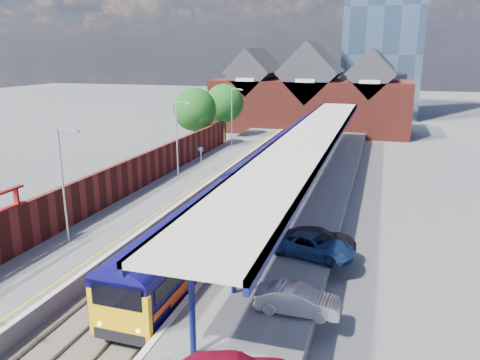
# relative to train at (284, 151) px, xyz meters

# --- Properties ---
(ground) EXTENTS (240.00, 240.00, 0.00)m
(ground) POSITION_rel_train_xyz_m (-1.49, -1.33, -2.12)
(ground) COLOR #5B5B5E
(ground) RESTS_ON ground
(ballast_bed) EXTENTS (6.00, 76.00, 0.06)m
(ballast_bed) POSITION_rel_train_xyz_m (-1.49, -11.33, -2.09)
(ballast_bed) COLOR #473D33
(ballast_bed) RESTS_ON ground
(rails) EXTENTS (4.51, 76.00, 0.14)m
(rails) POSITION_rel_train_xyz_m (-1.49, -11.33, -2.00)
(rails) COLOR slate
(rails) RESTS_ON ground
(left_platform) EXTENTS (5.00, 76.00, 1.00)m
(left_platform) POSITION_rel_train_xyz_m (-6.99, -11.33, -1.62)
(left_platform) COLOR #565659
(left_platform) RESTS_ON ground
(right_platform) EXTENTS (6.00, 76.00, 1.00)m
(right_platform) POSITION_rel_train_xyz_m (4.51, -11.33, -1.62)
(right_platform) COLOR #565659
(right_platform) RESTS_ON ground
(coping_left) EXTENTS (0.30, 76.00, 0.05)m
(coping_left) POSITION_rel_train_xyz_m (-4.64, -11.33, -1.10)
(coping_left) COLOR silver
(coping_left) RESTS_ON left_platform
(coping_right) EXTENTS (0.30, 76.00, 0.05)m
(coping_right) POSITION_rel_train_xyz_m (1.66, -11.33, -1.10)
(coping_right) COLOR silver
(coping_right) RESTS_ON right_platform
(yellow_line) EXTENTS (0.14, 76.00, 0.01)m
(yellow_line) POSITION_rel_train_xyz_m (-5.24, -11.33, -1.12)
(yellow_line) COLOR yellow
(yellow_line) RESTS_ON left_platform
(train) EXTENTS (2.98, 65.93, 3.45)m
(train) POSITION_rel_train_xyz_m (0.00, 0.00, 0.00)
(train) COLOR #0F0B53
(train) RESTS_ON ground
(canopy) EXTENTS (4.50, 52.00, 4.48)m
(canopy) POSITION_rel_train_xyz_m (3.99, -9.38, 3.13)
(canopy) COLOR #0E1454
(canopy) RESTS_ON right_platform
(lamp_post_b) EXTENTS (1.48, 0.18, 7.00)m
(lamp_post_b) POSITION_rel_train_xyz_m (-7.86, -25.33, 2.87)
(lamp_post_b) COLOR #A5A8AA
(lamp_post_b) RESTS_ON left_platform
(lamp_post_c) EXTENTS (1.48, 0.18, 7.00)m
(lamp_post_c) POSITION_rel_train_xyz_m (-7.86, -9.33, 2.87)
(lamp_post_c) COLOR #A5A8AA
(lamp_post_c) RESTS_ON left_platform
(lamp_post_d) EXTENTS (1.48, 0.18, 7.00)m
(lamp_post_d) POSITION_rel_train_xyz_m (-7.86, 6.67, 2.87)
(lamp_post_d) COLOR #A5A8AA
(lamp_post_d) RESTS_ON left_platform
(platform_sign) EXTENTS (0.55, 0.08, 2.50)m
(platform_sign) POSITION_rel_train_xyz_m (-6.49, -7.33, 0.57)
(platform_sign) COLOR #A5A8AA
(platform_sign) RESTS_ON left_platform
(brick_wall) EXTENTS (0.35, 50.00, 3.86)m
(brick_wall) POSITION_rel_train_xyz_m (-9.59, -17.79, 0.33)
(brick_wall) COLOR maroon
(brick_wall) RESTS_ON left_platform
(station_building) EXTENTS (30.00, 12.12, 13.78)m
(station_building) POSITION_rel_train_xyz_m (-1.49, 26.67, 3.33)
(station_building) COLOR maroon
(station_building) RESTS_ON ground
(glass_tower) EXTENTS (14.20, 14.20, 40.30)m
(glass_tower) POSITION_rel_train_xyz_m (8.51, 48.67, 18.08)
(glass_tower) COLOR #455B76
(glass_tower) RESTS_ON ground
(tree_near) EXTENTS (5.20, 5.20, 8.10)m
(tree_near) POSITION_rel_train_xyz_m (-11.84, 4.58, 3.23)
(tree_near) COLOR #382314
(tree_near) RESTS_ON ground
(tree_far) EXTENTS (5.20, 5.20, 8.10)m
(tree_far) POSITION_rel_train_xyz_m (-10.84, 12.58, 3.23)
(tree_far) COLOR #382314
(tree_far) RESTS_ON ground
(parked_car_silver) EXTENTS (3.77, 1.38, 1.24)m
(parked_car_silver) POSITION_rel_train_xyz_m (6.74, -29.23, -0.50)
(parked_car_silver) COLOR #B3B3B8
(parked_car_silver) RESTS_ON right_platform
(parked_car_dark) EXTENTS (4.86, 3.14, 1.31)m
(parked_car_dark) POSITION_rel_train_xyz_m (6.60, -22.11, -0.47)
(parked_car_dark) COLOR black
(parked_car_dark) RESTS_ON right_platform
(parked_car_blue) EXTENTS (5.12, 3.27, 1.32)m
(parked_car_blue) POSITION_rel_train_xyz_m (6.49, -23.09, -0.46)
(parked_car_blue) COLOR navy
(parked_car_blue) RESTS_ON right_platform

